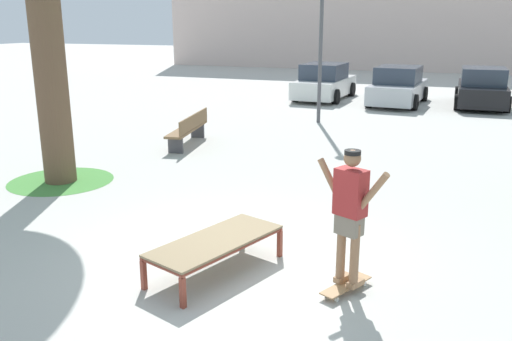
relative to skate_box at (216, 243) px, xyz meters
name	(u,v)px	position (x,y,z in m)	size (l,w,h in m)	color
ground_plane	(234,259)	(0.07, 0.44, -0.41)	(120.00, 120.00, 0.00)	#B7B5AD
skate_box	(216,243)	(0.00, 0.00, 0.00)	(1.34, 2.04, 0.46)	brown
skateboard	(346,286)	(1.71, 0.06, -0.34)	(0.53, 0.81, 0.09)	#9E754C
skater	(350,209)	(1.71, 0.06, 0.66)	(0.94, 0.50, 1.69)	#8E6647
grass_patch_near_left	(61,181)	(-4.76, 2.70, -0.41)	(2.12, 2.12, 0.01)	#47893D
car_white	(325,83)	(-2.52, 16.55, 0.28)	(2.09, 4.29, 1.50)	silver
car_silver	(398,87)	(0.57, 16.07, 0.28)	(2.14, 4.31, 1.50)	#B7BABF
car_black	(482,89)	(3.66, 16.62, 0.28)	(1.95, 4.21, 1.50)	black
park_bench	(189,128)	(-3.83, 6.66, 0.03)	(0.84, 2.44, 0.83)	brown
light_post	(322,0)	(-1.41, 11.13, 3.41)	(0.36, 0.36, 5.83)	#4C4C51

